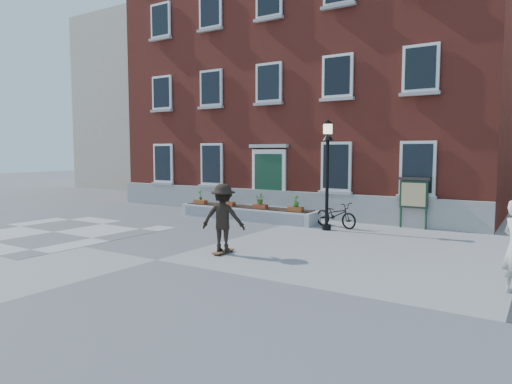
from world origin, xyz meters
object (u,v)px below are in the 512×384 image
Objects in this scene: bicycle at (336,215)px; notice_board at (414,194)px; lamp_post at (327,159)px; skateboarder at (223,218)px.

bicycle is 2.91m from notice_board.
notice_board is (2.48, 1.30, 0.79)m from bicycle.
notice_board is (2.53, 2.02, -1.28)m from lamp_post.
bicycle is 0.96× the size of notice_board.
bicycle is 0.46× the size of lamp_post.
bicycle is at bearing 81.27° from skateboarder.
skateboarder is at bearing -115.47° from notice_board.
skateboarder is (-3.36, -7.06, -0.26)m from notice_board.
notice_board is 7.82m from skateboarder.
lamp_post is 2.03× the size of skateboarder.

